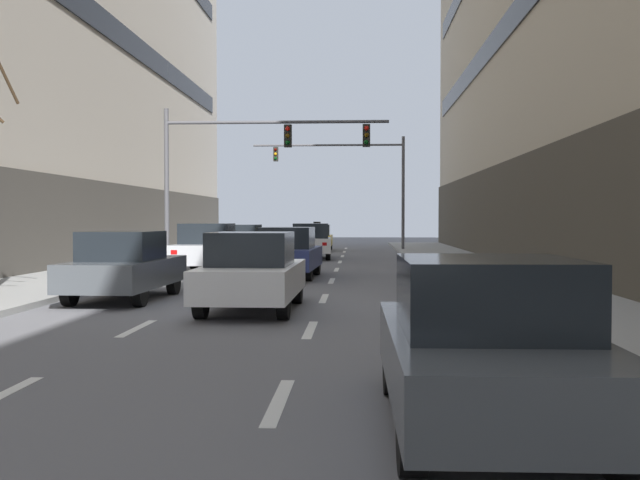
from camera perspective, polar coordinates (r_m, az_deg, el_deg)
ground_plane at (r=15.96m, az=-5.50°, el=-5.25°), size 120.00×120.00×0.00m
sidewalk_right at (r=16.31m, az=17.68°, el=-4.92°), size 3.84×80.00×0.14m
lane_stripe_l1_s3 at (r=13.38m, az=-13.91°, el=-6.61°), size 0.16×2.00×0.01m
lane_stripe_l1_s4 at (r=18.19m, az=-9.31°, el=-4.40°), size 0.16×2.00×0.01m
lane_stripe_l1_s5 at (r=23.08m, az=-6.65°, el=-3.11°), size 0.16×2.00×0.01m
lane_stripe_l1_s6 at (r=28.00m, az=-4.93°, el=-2.26°), size 0.16×2.00×0.01m
lane_stripe_l1_s7 at (r=32.95m, az=-3.73°, el=-1.67°), size 0.16×2.00×0.01m
lane_stripe_l1_s8 at (r=37.92m, az=-2.85°, el=-1.23°), size 0.16×2.00×0.01m
lane_stripe_l1_s9 at (r=42.89m, az=-2.16°, el=-0.90°), size 0.16×2.00×0.01m
lane_stripe_l1_s10 at (r=47.86m, az=-1.62°, el=-0.63°), size 0.16×2.00×0.01m
lane_stripe_l2_s2 at (r=7.95m, az=-3.18°, el=-12.27°), size 0.16×2.00×0.01m
lane_stripe_l2_s3 at (r=12.84m, az=-0.76°, el=-6.91°), size 0.16×2.00×0.01m
lane_stripe_l2_s4 at (r=17.79m, az=0.30°, el=-4.51°), size 0.16×2.00×0.01m
lane_stripe_l2_s5 at (r=22.77m, az=0.90°, el=-3.16°), size 0.16×2.00×0.01m
lane_stripe_l2_s6 at (r=27.75m, az=1.28°, el=-2.29°), size 0.16×2.00×0.01m
lane_stripe_l2_s7 at (r=32.74m, az=1.55°, el=-1.69°), size 0.16×2.00×0.01m
lane_stripe_l2_s8 at (r=37.73m, az=1.74°, el=-1.25°), size 0.16×2.00×0.01m
lane_stripe_l2_s9 at (r=42.72m, az=1.89°, el=-0.91°), size 0.16×2.00×0.01m
lane_stripe_l2_s10 at (r=47.71m, az=2.01°, el=-0.64°), size 0.16×2.00×0.01m
car_driving_0 at (r=15.41m, az=-5.22°, el=-2.48°), size 1.88×4.39×1.64m
car_driving_1 at (r=17.97m, az=-14.82°, el=-1.96°), size 1.92×4.37×1.62m
car_driving_2 at (r=26.91m, az=-8.60°, el=-0.61°), size 1.96×4.66×1.74m
taxi_driving_3 at (r=44.10m, az=-0.23°, el=0.17°), size 1.77×4.17×1.73m
car_driving_4 at (r=34.86m, az=-6.00°, el=-0.18°), size 1.99×4.43×1.63m
car_driving_5 at (r=35.27m, az=-0.70°, el=-0.11°), size 2.07×4.57×1.69m
car_driving_6 at (r=23.93m, az=-2.47°, el=-1.00°), size 2.00×4.44×1.64m
car_parked_0 at (r=6.92m, az=12.63°, el=-7.91°), size 1.78×4.19×1.57m
traffic_signal_0 at (r=28.22m, az=-5.76°, el=6.61°), size 8.50×0.35×5.95m
traffic_signal_1 at (r=43.86m, az=2.92°, el=5.30°), size 8.95×0.35×6.60m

